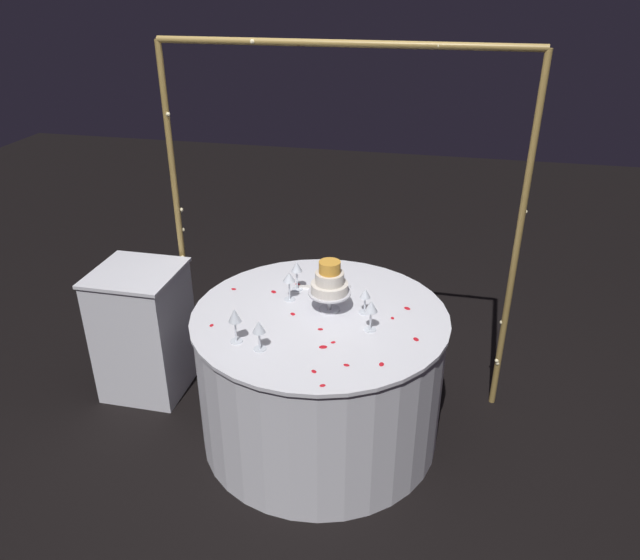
# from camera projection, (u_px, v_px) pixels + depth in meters

# --- Properties ---
(ground_plane) EXTENTS (12.00, 12.00, 0.00)m
(ground_plane) POSITION_uv_depth(u_px,v_px,m) (320.00, 430.00, 3.44)
(ground_plane) COLOR black
(decorative_arch) EXTENTS (1.99, 0.06, 2.04)m
(decorative_arch) POSITION_uv_depth(u_px,v_px,m) (339.00, 180.00, 3.25)
(decorative_arch) COLOR olive
(decorative_arch) RESTS_ON ground
(main_table) EXTENTS (1.33, 1.33, 0.77)m
(main_table) POSITION_uv_depth(u_px,v_px,m) (320.00, 375.00, 3.26)
(main_table) COLOR white
(main_table) RESTS_ON ground
(side_table) EXTENTS (0.49, 0.49, 0.81)m
(side_table) POSITION_uv_depth(u_px,v_px,m) (144.00, 331.00, 3.64)
(side_table) COLOR white
(side_table) RESTS_ON ground
(tiered_cake) EXTENTS (0.22, 0.22, 0.28)m
(tiered_cake) POSITION_uv_depth(u_px,v_px,m) (330.00, 283.00, 3.05)
(tiered_cake) COLOR silver
(tiered_cake) RESTS_ON main_table
(wine_glass_0) EXTENTS (0.06, 0.06, 0.16)m
(wine_glass_0) POSITION_uv_depth(u_px,v_px,m) (289.00, 279.00, 3.17)
(wine_glass_0) COLOR silver
(wine_glass_0) RESTS_ON main_table
(wine_glass_1) EXTENTS (0.06, 0.06, 0.14)m
(wine_glass_1) POSITION_uv_depth(u_px,v_px,m) (365.00, 295.00, 3.05)
(wine_glass_1) COLOR silver
(wine_glass_1) RESTS_ON main_table
(wine_glass_2) EXTENTS (0.06, 0.06, 0.18)m
(wine_glass_2) POSITION_uv_depth(u_px,v_px,m) (235.00, 317.00, 2.80)
(wine_glass_2) COLOR silver
(wine_glass_2) RESTS_ON main_table
(wine_glass_3) EXTENTS (0.06, 0.06, 0.17)m
(wine_glass_3) POSITION_uv_depth(u_px,v_px,m) (297.00, 269.00, 3.27)
(wine_glass_3) COLOR silver
(wine_glass_3) RESTS_ON main_table
(wine_glass_4) EXTENTS (0.06, 0.06, 0.16)m
(wine_glass_4) POSITION_uv_depth(u_px,v_px,m) (371.00, 308.00, 2.90)
(wine_glass_4) COLOR silver
(wine_glass_4) RESTS_ON main_table
(wine_glass_5) EXTENTS (0.06, 0.06, 0.15)m
(wine_glass_5) POSITION_uv_depth(u_px,v_px,m) (259.00, 329.00, 2.75)
(wine_glass_5) COLOR silver
(wine_glass_5) RESTS_ON main_table
(cake_knife) EXTENTS (0.29, 0.09, 0.01)m
(cake_knife) POSITION_uv_depth(u_px,v_px,m) (322.00, 287.00, 3.35)
(cake_knife) COLOR silver
(cake_knife) RESTS_ON main_table
(rose_petal_0) EXTENTS (0.04, 0.04, 0.00)m
(rose_petal_0) POSITION_uv_depth(u_px,v_px,m) (274.00, 292.00, 3.30)
(rose_petal_0) COLOR red
(rose_petal_0) RESTS_ON main_table
(rose_petal_1) EXTENTS (0.02, 0.03, 0.00)m
(rose_petal_1) POSITION_uv_depth(u_px,v_px,m) (392.00, 318.00, 3.05)
(rose_petal_1) COLOR red
(rose_petal_1) RESTS_ON main_table
(rose_petal_2) EXTENTS (0.04, 0.03, 0.00)m
(rose_petal_2) POSITION_uv_depth(u_px,v_px,m) (328.00, 286.00, 3.36)
(rose_petal_2) COLOR red
(rose_petal_2) RESTS_ON main_table
(rose_petal_3) EXTENTS (0.02, 0.03, 0.00)m
(rose_petal_3) POSITION_uv_depth(u_px,v_px,m) (381.00, 364.00, 2.69)
(rose_petal_3) COLOR red
(rose_petal_3) RESTS_ON main_table
(rose_petal_4) EXTENTS (0.03, 0.02, 0.00)m
(rose_petal_4) POSITION_uv_depth(u_px,v_px,m) (320.00, 329.00, 2.95)
(rose_petal_4) COLOR red
(rose_petal_4) RESTS_ON main_table
(rose_petal_5) EXTENTS (0.04, 0.04, 0.00)m
(rose_petal_5) POSITION_uv_depth(u_px,v_px,m) (407.00, 308.00, 3.14)
(rose_petal_5) COLOR red
(rose_petal_5) RESTS_ON main_table
(rose_petal_6) EXTENTS (0.03, 0.03, 0.00)m
(rose_petal_6) POSITION_uv_depth(u_px,v_px,m) (314.00, 371.00, 2.64)
(rose_petal_6) COLOR red
(rose_petal_6) RESTS_ON main_table
(rose_petal_7) EXTENTS (0.03, 0.02, 0.00)m
(rose_petal_7) POSITION_uv_depth(u_px,v_px,m) (298.00, 284.00, 3.38)
(rose_petal_7) COLOR red
(rose_petal_7) RESTS_ON main_table
(rose_petal_8) EXTENTS (0.03, 0.02, 0.00)m
(rose_petal_8) POSITION_uv_depth(u_px,v_px,m) (346.00, 365.00, 2.68)
(rose_petal_8) COLOR red
(rose_petal_8) RESTS_ON main_table
(rose_petal_9) EXTENTS (0.02, 0.03, 0.00)m
(rose_petal_9) POSITION_uv_depth(u_px,v_px,m) (212.00, 325.00, 2.99)
(rose_petal_9) COLOR red
(rose_petal_9) RESTS_ON main_table
(rose_petal_10) EXTENTS (0.03, 0.03, 0.00)m
(rose_petal_10) POSITION_uv_depth(u_px,v_px,m) (323.00, 385.00, 2.55)
(rose_petal_10) COLOR red
(rose_petal_10) RESTS_ON main_table
(rose_petal_11) EXTENTS (0.03, 0.02, 0.00)m
(rose_petal_11) POSITION_uv_depth(u_px,v_px,m) (234.00, 289.00, 3.33)
(rose_petal_11) COLOR red
(rose_petal_11) RESTS_ON main_table
(rose_petal_12) EXTENTS (0.04, 0.04, 0.00)m
(rose_petal_12) POSITION_uv_depth(u_px,v_px,m) (293.00, 314.00, 3.09)
(rose_petal_12) COLOR red
(rose_petal_12) RESTS_ON main_table
(rose_petal_13) EXTENTS (0.02, 0.03, 0.00)m
(rose_petal_13) POSITION_uv_depth(u_px,v_px,m) (293.00, 282.00, 3.41)
(rose_petal_13) COLOR red
(rose_petal_13) RESTS_ON main_table
(rose_petal_14) EXTENTS (0.03, 0.03, 0.00)m
(rose_petal_14) POSITION_uv_depth(u_px,v_px,m) (333.00, 342.00, 2.85)
(rose_petal_14) COLOR red
(rose_petal_14) RESTS_ON main_table
(rose_petal_15) EXTENTS (0.05, 0.04, 0.00)m
(rose_petal_15) POSITION_uv_depth(u_px,v_px,m) (323.00, 347.00, 2.81)
(rose_petal_15) COLOR red
(rose_petal_15) RESTS_ON main_table
(rose_petal_16) EXTENTS (0.04, 0.04, 0.00)m
(rose_petal_16) POSITION_uv_depth(u_px,v_px,m) (416.00, 339.00, 2.87)
(rose_petal_16) COLOR red
(rose_petal_16) RESTS_ON main_table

